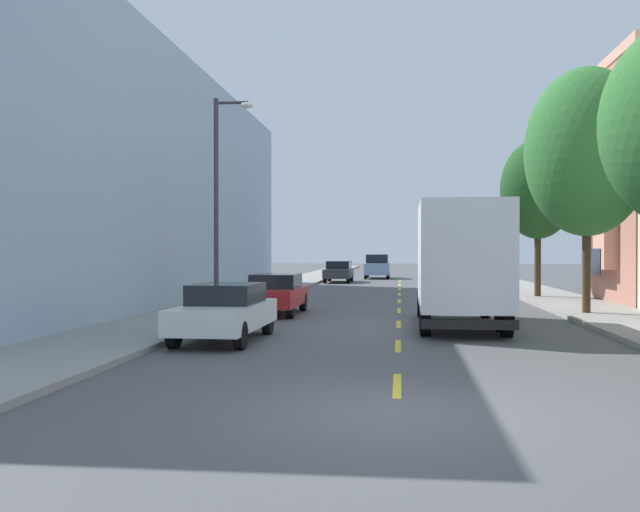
% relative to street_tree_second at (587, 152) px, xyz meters
% --- Properties ---
extents(ground_plane, '(160.00, 160.00, 0.00)m').
position_rel_street_tree_second_xyz_m(ground_plane, '(-6.40, 14.74, -5.65)').
color(ground_plane, '#4C4C4F').
extents(sidewalk_left, '(3.20, 120.00, 0.14)m').
position_rel_street_tree_second_xyz_m(sidewalk_left, '(-13.50, 12.74, -5.58)').
color(sidewalk_left, gray).
rests_on(sidewalk_left, ground_plane).
extents(sidewalk_right, '(3.20, 120.00, 0.14)m').
position_rel_street_tree_second_xyz_m(sidewalk_right, '(0.70, 12.74, -5.58)').
color(sidewalk_right, gray).
rests_on(sidewalk_right, ground_plane).
extents(lane_centerline_dashes, '(0.14, 47.20, 0.01)m').
position_rel_street_tree_second_xyz_m(lane_centerline_dashes, '(-6.40, 9.24, -5.64)').
color(lane_centerline_dashes, yellow).
rests_on(lane_centerline_dashes, ground_plane).
extents(apartment_block_opposite, '(10.00, 36.00, 10.31)m').
position_rel_street_tree_second_xyz_m(apartment_block_opposite, '(-20.10, 4.74, -0.49)').
color(apartment_block_opposite, '#9EB7CC').
rests_on(apartment_block_opposite, ground_plane).
extents(street_tree_second, '(4.19, 4.19, 8.41)m').
position_rel_street_tree_second_xyz_m(street_tree_second, '(0.00, 0.00, 0.00)').
color(street_tree_second, '#47331E').
rests_on(street_tree_second, sidewalk_right).
extents(street_tree_third, '(3.44, 3.44, 7.31)m').
position_rel_street_tree_second_xyz_m(street_tree_third, '(0.00, 8.79, -0.54)').
color(street_tree_third, '#47331E').
rests_on(street_tree_third, sidewalk_right).
extents(street_lamp, '(1.35, 0.28, 7.23)m').
position_rel_street_tree_second_xyz_m(street_lamp, '(-12.36, -1.92, -1.34)').
color(street_lamp, '#38383D').
rests_on(street_lamp, sidewalk_left).
extents(delivery_box_truck, '(2.47, 7.44, 3.60)m').
position_rel_street_tree_second_xyz_m(delivery_box_truck, '(-4.60, -3.94, -3.64)').
color(delivery_box_truck, white).
rests_on(delivery_box_truck, ground_plane).
extents(parked_sedan_red, '(1.81, 4.51, 1.43)m').
position_rel_street_tree_second_xyz_m(parked_sedan_red, '(-10.78, -0.23, -4.90)').
color(parked_sedan_red, '#AD1E1E').
rests_on(parked_sedan_red, ground_plane).
extents(parked_hatchback_burgundy, '(1.79, 4.02, 1.50)m').
position_rel_street_tree_second_xyz_m(parked_hatchback_burgundy, '(-2.19, 16.56, -4.89)').
color(parked_hatchback_burgundy, maroon).
rests_on(parked_hatchback_burgundy, ground_plane).
extents(parked_sedan_champagne, '(1.84, 4.51, 1.43)m').
position_rel_street_tree_second_xyz_m(parked_sedan_champagne, '(-2.06, 29.87, -4.90)').
color(parked_sedan_champagne, tan).
rests_on(parked_sedan_champagne, ground_plane).
extents(parked_sedan_white, '(1.90, 4.54, 1.43)m').
position_rel_street_tree_second_xyz_m(parked_sedan_white, '(-10.75, -7.75, -4.90)').
color(parked_sedan_white, silver).
rests_on(parked_sedan_white, ground_plane).
extents(parked_wagon_charcoal, '(1.84, 4.71, 1.50)m').
position_rel_street_tree_second_xyz_m(parked_wagon_charcoal, '(-10.70, 25.18, -4.84)').
color(parked_wagon_charcoal, '#333338').
rests_on(parked_wagon_charcoal, ground_plane).
extents(moving_sky_sedan, '(1.95, 4.80, 1.93)m').
position_rel_street_tree_second_xyz_m(moving_sky_sedan, '(-8.20, 32.36, -4.66)').
color(moving_sky_sedan, '#7A9EC6').
rests_on(moving_sky_sedan, ground_plane).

